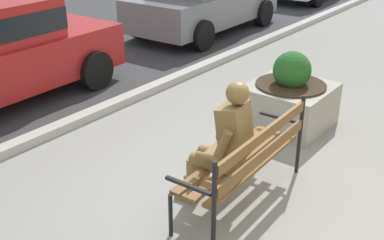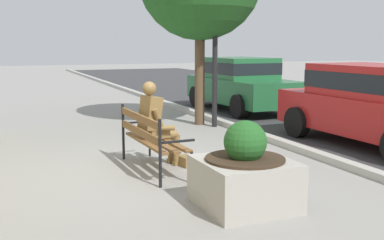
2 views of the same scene
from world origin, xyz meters
name	(u,v)px [view 1 (image 1 of 2)]	position (x,y,z in m)	size (l,w,h in m)	color
ground_plane	(244,204)	(0.00, 0.00, 0.00)	(80.00, 80.00, 0.00)	gray
curb_stone	(63,126)	(0.00, 2.90, 0.06)	(60.00, 0.20, 0.12)	#B2AFA8
park_bench	(249,157)	(0.04, 0.00, 0.54)	(1.82, 0.59, 0.95)	brown
bronze_statue_seated	(221,146)	(-0.13, 0.21, 0.67)	(0.60, 0.83, 1.37)	olive
concrete_planter	(289,99)	(2.04, 0.55, 0.38)	(1.06, 1.06, 1.05)	#A8A399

